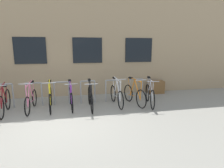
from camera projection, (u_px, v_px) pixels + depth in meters
ground_plane at (57, 124)px, 5.52m from camera, size 42.00×42.00×0.00m
storefront_building at (62, 44)px, 10.69m from camera, size 28.00×5.38×4.65m
bike_rack at (62, 91)px, 7.25m from camera, size 6.60×0.05×0.91m
bicycle_maroon at (4, 102)px, 6.30m from camera, size 0.44×1.72×1.08m
bicycle_purple at (71, 97)px, 6.91m from camera, size 0.44×1.75×1.01m
bicycle_white at (117, 95)px, 7.25m from camera, size 0.44×1.73×1.10m
bicycle_pink at (31, 100)px, 6.63m from camera, size 0.44×1.70×1.07m
bicycle_black at (90, 98)px, 6.85m from camera, size 0.44×1.78×1.04m
bicycle_yellow at (50, 98)px, 6.77m from camera, size 0.44×1.78×1.08m
bicycle_orange at (134, 94)px, 7.32m from camera, size 0.49×1.67×1.06m
bicycle_silver at (150, 95)px, 7.28m from camera, size 0.54×1.75×1.07m
planter_box at (156, 87)px, 9.08m from camera, size 0.70×0.44×0.60m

